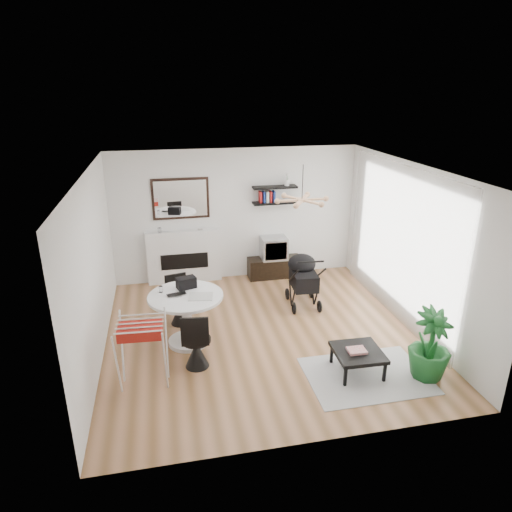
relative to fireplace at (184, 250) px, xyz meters
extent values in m
plane|color=brown|center=(1.10, -2.42, -0.69)|extent=(5.00, 5.00, 0.00)
plane|color=white|center=(1.10, -2.42, 2.01)|extent=(5.00, 5.00, 0.00)
plane|color=white|center=(1.10, 0.08, 0.66)|extent=(5.00, 0.00, 5.00)
plane|color=white|center=(-1.40, -2.42, 0.66)|extent=(0.00, 5.00, 5.00)
plane|color=white|center=(3.60, -2.42, 0.66)|extent=(0.00, 5.00, 5.00)
cube|color=white|center=(3.50, -2.22, 0.66)|extent=(0.04, 3.60, 2.60)
cube|color=white|center=(0.00, 0.00, -0.14)|extent=(1.50, 0.15, 1.10)
cube|color=black|center=(0.00, -0.06, -0.21)|extent=(0.95, 0.06, 0.32)
cube|color=black|center=(0.00, 0.06, 1.06)|extent=(1.12, 0.03, 0.82)
cube|color=white|center=(0.00, 0.04, 1.06)|extent=(1.02, 0.01, 0.72)
cube|color=black|center=(1.88, -0.05, 0.91)|extent=(0.90, 0.25, 0.04)
cube|color=black|center=(1.88, -0.05, 1.23)|extent=(0.90, 0.25, 0.04)
cube|color=black|center=(1.88, -0.13, -0.47)|extent=(1.13, 0.39, 0.42)
cube|color=#B5B5B7|center=(1.85, -0.13, -0.03)|extent=(0.53, 0.46, 0.46)
cube|color=black|center=(1.85, -0.36, -0.03)|extent=(0.45, 0.01, 0.37)
cylinder|color=white|center=(-0.11, -2.46, -0.65)|extent=(0.62, 0.62, 0.07)
cylinder|color=white|center=(-0.11, -2.46, -0.25)|extent=(0.16, 0.16, 0.73)
cylinder|color=white|center=(-0.11, -2.46, 0.14)|extent=(1.15, 1.15, 0.04)
imported|color=black|center=(-0.23, -2.49, 0.17)|extent=(0.33, 0.25, 0.02)
cube|color=black|center=(-0.08, -2.20, 0.25)|extent=(0.33, 0.26, 0.18)
cube|color=beige|center=(0.11, -2.57, 0.16)|extent=(0.40, 0.35, 0.01)
cylinder|color=white|center=(-0.47, -2.28, 0.21)|extent=(0.06, 0.06, 0.10)
cylinder|color=black|center=(-0.19, -1.79, -0.27)|extent=(0.40, 0.40, 0.05)
cone|color=black|center=(-0.19, -1.79, -0.49)|extent=(0.33, 0.33, 0.38)
cube|color=black|center=(-0.23, -1.61, -0.04)|extent=(0.37, 0.12, 0.41)
cylinder|color=black|center=(-0.02, -3.12, -0.25)|extent=(0.42, 0.42, 0.05)
cone|color=black|center=(-0.02, -3.12, -0.48)|extent=(0.35, 0.35, 0.41)
cube|color=black|center=(-0.05, -3.32, -0.01)|extent=(0.39, 0.08, 0.43)
cube|color=maroon|center=(-0.75, -3.42, 0.18)|extent=(0.58, 0.36, 0.15)
cube|color=black|center=(2.07, -1.54, -0.17)|extent=(0.47, 0.67, 0.30)
ellipsoid|color=black|center=(2.09, -1.35, 0.06)|extent=(0.51, 0.51, 0.36)
cylinder|color=black|center=(2.05, -1.95, 0.33)|extent=(0.47, 0.06, 0.03)
torus|color=black|center=(1.86, -1.23, -0.59)|extent=(0.07, 0.23, 0.22)
torus|color=black|center=(2.33, -1.26, -0.59)|extent=(0.07, 0.23, 0.22)
torus|color=black|center=(1.82, -1.83, -0.59)|extent=(0.07, 0.23, 0.22)
torus|color=black|center=(2.29, -1.86, -0.59)|extent=(0.07, 0.23, 0.22)
cube|color=#AEAEAE|center=(2.29, -3.86, -0.68)|extent=(1.68, 1.22, 0.01)
cube|color=black|center=(2.19, -3.74, -0.36)|extent=(0.68, 0.68, 0.06)
cube|color=black|center=(1.90, -4.02, -0.53)|extent=(0.04, 0.04, 0.28)
cube|color=black|center=(2.46, -4.03, -0.53)|extent=(0.04, 0.04, 0.28)
cube|color=black|center=(1.92, -3.45, -0.53)|extent=(0.04, 0.04, 0.28)
cube|color=black|center=(2.48, -3.47, -0.53)|extent=(0.04, 0.04, 0.28)
cube|color=#BD2F30|center=(2.16, -3.76, -0.32)|extent=(0.26, 0.20, 0.04)
imported|color=#1A5B23|center=(3.10, -4.04, -0.17)|extent=(0.70, 0.70, 1.02)
camera|label=1|loc=(-0.35, -8.85, 3.16)|focal=32.00mm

